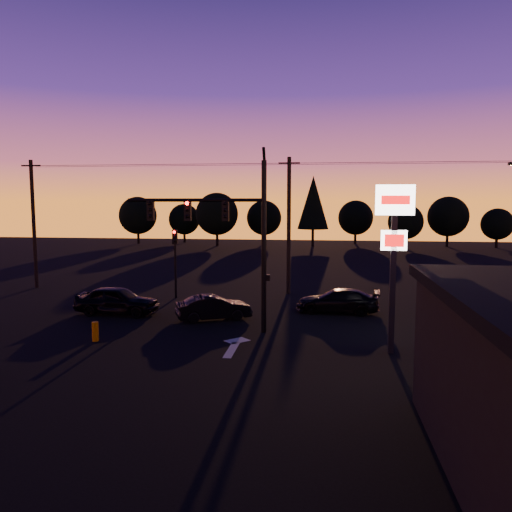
{
  "coord_description": "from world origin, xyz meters",
  "views": [
    {
      "loc": [
        4.12,
        -18.83,
        6.17
      ],
      "look_at": [
        1.0,
        5.0,
        3.5
      ],
      "focal_mm": 35.0,
      "sensor_mm": 36.0,
      "label": 1
    }
  ],
  "objects_px": {
    "car_mid": "(214,308)",
    "traffic_signal_mast": "(230,227)",
    "bollard": "(95,332)",
    "pylon_sign": "(394,232)",
    "suv_parked": "(501,379)",
    "secondary_signal": "(175,253)",
    "car_left": "(117,300)",
    "car_right": "(338,301)"
  },
  "relations": [
    {
      "from": "secondary_signal",
      "to": "bollard",
      "type": "height_order",
      "value": "secondary_signal"
    },
    {
      "from": "bollard",
      "to": "suv_parked",
      "type": "bearing_deg",
      "value": -16.67
    },
    {
      "from": "car_right",
      "to": "traffic_signal_mast",
      "type": "bearing_deg",
      "value": -44.2
    },
    {
      "from": "secondary_signal",
      "to": "pylon_sign",
      "type": "bearing_deg",
      "value": -39.77
    },
    {
      "from": "secondary_signal",
      "to": "pylon_sign",
      "type": "relative_size",
      "value": 0.64
    },
    {
      "from": "bollard",
      "to": "car_left",
      "type": "bearing_deg",
      "value": 102.84
    },
    {
      "from": "car_left",
      "to": "car_mid",
      "type": "xyz_separation_m",
      "value": [
        5.52,
        -0.59,
        -0.13
      ]
    },
    {
      "from": "traffic_signal_mast",
      "to": "car_right",
      "type": "xyz_separation_m",
      "value": [
        5.18,
        4.7,
        -4.28
      ]
    },
    {
      "from": "traffic_signal_mast",
      "to": "car_mid",
      "type": "bearing_deg",
      "value": 120.65
    },
    {
      "from": "car_left",
      "to": "car_right",
      "type": "bearing_deg",
      "value": -78.56
    },
    {
      "from": "car_left",
      "to": "secondary_signal",
      "type": "bearing_deg",
      "value": -19.56
    },
    {
      "from": "pylon_sign",
      "to": "car_right",
      "type": "bearing_deg",
      "value": 104.94
    },
    {
      "from": "pylon_sign",
      "to": "suv_parked",
      "type": "xyz_separation_m",
      "value": [
        2.7,
        -4.57,
        -4.24
      ]
    },
    {
      "from": "traffic_signal_mast",
      "to": "car_mid",
      "type": "relative_size",
      "value": 2.22
    },
    {
      "from": "pylon_sign",
      "to": "car_mid",
      "type": "distance_m",
      "value": 10.49
    },
    {
      "from": "bollard",
      "to": "car_left",
      "type": "distance_m",
      "value": 5.34
    },
    {
      "from": "traffic_signal_mast",
      "to": "suv_parked",
      "type": "xyz_separation_m",
      "value": [
        9.8,
        -7.06,
        -4.26
      ]
    },
    {
      "from": "traffic_signal_mast",
      "to": "bollard",
      "type": "height_order",
      "value": "traffic_signal_mast"
    },
    {
      "from": "bollard",
      "to": "secondary_signal",
      "type": "bearing_deg",
      "value": 85.93
    },
    {
      "from": "pylon_sign",
      "to": "car_left",
      "type": "xyz_separation_m",
      "value": [
        -13.89,
        5.24,
        -4.15
      ]
    },
    {
      "from": "suv_parked",
      "to": "traffic_signal_mast",
      "type": "bearing_deg",
      "value": 144.97
    },
    {
      "from": "bollard",
      "to": "traffic_signal_mast",
      "type": "bearing_deg",
      "value": 23.56
    },
    {
      "from": "bollard",
      "to": "suv_parked",
      "type": "xyz_separation_m",
      "value": [
        15.41,
        -4.61,
        0.24
      ]
    },
    {
      "from": "secondary_signal",
      "to": "pylon_sign",
      "type": "distance_m",
      "value": 15.75
    },
    {
      "from": "car_right",
      "to": "secondary_signal",
      "type": "bearing_deg",
      "value": -101.91
    },
    {
      "from": "pylon_sign",
      "to": "suv_parked",
      "type": "bearing_deg",
      "value": -59.36
    },
    {
      "from": "car_right",
      "to": "suv_parked",
      "type": "xyz_separation_m",
      "value": [
        4.62,
        -11.76,
        0.01
      ]
    },
    {
      "from": "bollard",
      "to": "car_left",
      "type": "height_order",
      "value": "car_left"
    },
    {
      "from": "car_left",
      "to": "car_mid",
      "type": "distance_m",
      "value": 5.55
    },
    {
      "from": "secondary_signal",
      "to": "suv_parked",
      "type": "bearing_deg",
      "value": -44.7
    },
    {
      "from": "secondary_signal",
      "to": "suv_parked",
      "type": "distance_m",
      "value": 20.8
    },
    {
      "from": "car_right",
      "to": "suv_parked",
      "type": "height_order",
      "value": "suv_parked"
    },
    {
      "from": "secondary_signal",
      "to": "car_right",
      "type": "bearing_deg",
      "value": -15.48
    },
    {
      "from": "car_mid",
      "to": "pylon_sign",
      "type": "bearing_deg",
      "value": -143.26
    },
    {
      "from": "car_mid",
      "to": "traffic_signal_mast",
      "type": "bearing_deg",
      "value": -173.57
    },
    {
      "from": "secondary_signal",
      "to": "car_mid",
      "type": "height_order",
      "value": "secondary_signal"
    },
    {
      "from": "traffic_signal_mast",
      "to": "car_left",
      "type": "bearing_deg",
      "value": 157.98
    },
    {
      "from": "traffic_signal_mast",
      "to": "secondary_signal",
      "type": "bearing_deg",
      "value": 123.19
    },
    {
      "from": "traffic_signal_mast",
      "to": "car_right",
      "type": "bearing_deg",
      "value": 42.23
    },
    {
      "from": "traffic_signal_mast",
      "to": "bollard",
      "type": "relative_size",
      "value": 10.02
    },
    {
      "from": "traffic_signal_mast",
      "to": "bollard",
      "type": "xyz_separation_m",
      "value": [
        -5.61,
        -2.45,
        -4.51
      ]
    },
    {
      "from": "suv_parked",
      "to": "car_mid",
      "type": "bearing_deg",
      "value": 140.98
    }
  ]
}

